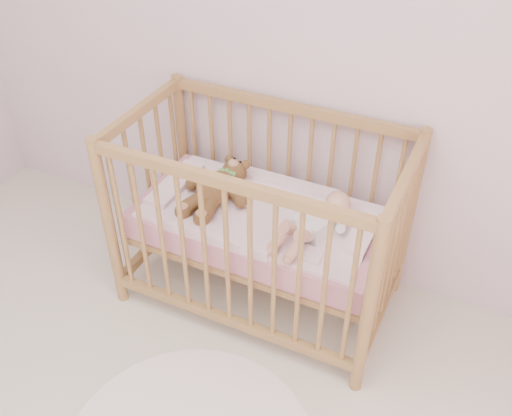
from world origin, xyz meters
The scene contains 6 objects.
wall_back centered at (0.00, 2.00, 1.35)m, with size 4.00×0.02×2.70m, color beige.
crib centered at (0.04, 1.60, 0.50)m, with size 1.36×0.76×1.00m, color #AC7C49, non-canonical shape.
mattress centered at (0.04, 1.60, 0.49)m, with size 1.22×0.62×0.13m, color pink.
blanket centered at (0.04, 1.60, 0.56)m, with size 1.10×0.58×0.06m, color #F8ABC5, non-canonical shape.
baby centered at (0.33, 1.58, 0.64)m, with size 0.26×0.55×0.13m, color white, non-canonical shape.
teddy_bear centered at (-0.20, 1.58, 0.65)m, with size 0.36×0.52×0.14m, color brown, non-canonical shape.
Camera 1 is at (0.95, -0.37, 2.27)m, focal length 40.00 mm.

